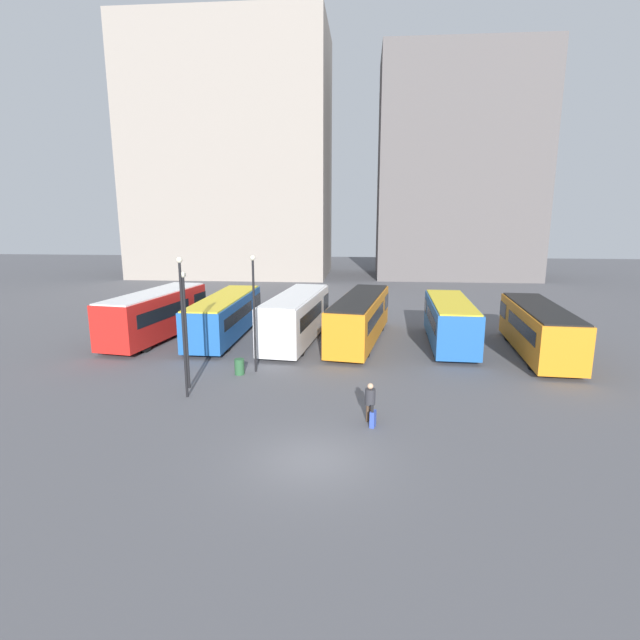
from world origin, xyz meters
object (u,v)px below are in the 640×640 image
suitcase (373,419)px  lamp_post_0 (254,305)px  bus_0 (156,314)px  bus_4 (450,321)px  lamp_post_1 (186,321)px  trash_bin (239,367)px  lamp_post_2 (183,318)px  bus_5 (539,328)px  bus_1 (225,315)px  traveler (370,399)px  bus_3 (360,317)px  bus_2 (296,316)px

suitcase → lamp_post_0: (-6.22, 6.58, 3.31)m
bus_0 → bus_4: bus_0 is taller
lamp_post_0 → lamp_post_1: size_ratio=1.10×
trash_bin → lamp_post_2: bearing=-115.3°
bus_4 → bus_5: bearing=-106.2°
lamp_post_2 → bus_1: bearing=96.5°
bus_4 → lamp_post_2: size_ratio=1.43×
bus_1 → lamp_post_1: size_ratio=1.90×
traveler → lamp_post_2: 9.18m
suitcase → lamp_post_2: bearing=88.7°
bus_3 → lamp_post_2: size_ratio=1.76×
bus_5 → suitcase: bearing=142.5°
bus_3 → lamp_post_1: size_ratio=2.00×
bus_5 → trash_bin: size_ratio=12.38×
bus_2 → lamp_post_2: bearing=166.4°
bus_0 → bus_1: (4.54, 0.91, -0.19)m
suitcase → lamp_post_2: size_ratio=0.15×
lamp_post_2 → bus_5: bearing=25.6°
bus_1 → bus_3: bearing=-91.1°
bus_2 → suitcase: bearing=-153.3°
bus_2 → lamp_post_0: size_ratio=1.62×
bus_5 → lamp_post_2: (-18.70, -8.94, 2.18)m
bus_5 → bus_0: bearing=90.3°
suitcase → bus_4: bearing=-5.9°
lamp_post_1 → lamp_post_2: size_ratio=0.88×
bus_2 → suitcase: (4.88, -13.00, -1.39)m
bus_3 → lamp_post_2: 13.74m
suitcase → trash_bin: suitcase is taller
lamp_post_1 → lamp_post_2: (0.32, -1.18, 0.42)m
bus_5 → bus_2: bearing=88.0°
bus_1 → bus_5: 20.13m
bus_0 → bus_2: bearing=-80.9°
bus_4 → lamp_post_0: bearing=122.4°
suitcase → lamp_post_1: (-8.93, 3.75, 3.03)m
bus_1 → bus_2: (5.02, -0.86, 0.18)m
bus_4 → bus_1: bearing=89.6°
suitcase → bus_0: bearing=63.4°
suitcase → bus_1: bearing=50.8°
lamp_post_0 → trash_bin: lamp_post_0 is taller
suitcase → traveler: bearing=28.9°
bus_2 → bus_1: bearing=86.3°
bus_5 → trash_bin: (-17.07, -5.49, -1.18)m
bus_1 → lamp_post_1: (0.96, -10.11, 1.82)m
bus_2 → bus_5: bus_2 is taller
lamp_post_0 → lamp_post_1: bearing=-133.8°
bus_0 → bus_1: 4.63m
traveler → suitcase: traveler is taller
lamp_post_0 → lamp_post_1: (-2.71, -2.83, -0.29)m
lamp_post_0 → bus_1: bearing=116.8°
traveler → lamp_post_0: size_ratio=0.27×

